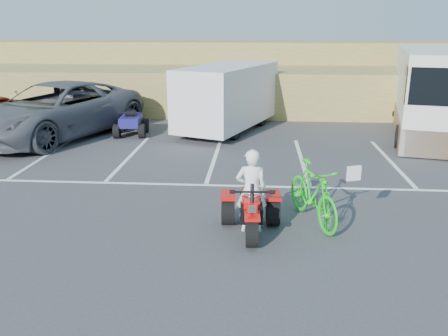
# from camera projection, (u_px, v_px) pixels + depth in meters

# --- Properties ---
(ground) EXTENTS (100.00, 100.00, 0.00)m
(ground) POSITION_uv_depth(u_px,v_px,m) (194.00, 222.00, 10.08)
(ground) COLOR #3A3A3D
(ground) RESTS_ON ground
(parking_stripes) EXTENTS (28.00, 5.16, 0.01)m
(parking_stripes) POSITION_uv_depth(u_px,v_px,m) (241.00, 167.00, 13.89)
(parking_stripes) COLOR white
(parking_stripes) RESTS_ON ground
(grass_embankment) EXTENTS (40.00, 8.50, 3.10)m
(grass_embankment) POSITION_uv_depth(u_px,v_px,m) (233.00, 76.00, 24.42)
(grass_embankment) COLOR olive
(grass_embankment) RESTS_ON ground
(red_trike_atv) EXTENTS (1.32, 1.71, 1.08)m
(red_trike_atv) POSITION_uv_depth(u_px,v_px,m) (251.00, 233.00, 9.53)
(red_trike_atv) COLOR red
(red_trike_atv) RESTS_ON ground
(rider) EXTENTS (0.64, 0.44, 1.71)m
(rider) POSITION_uv_depth(u_px,v_px,m) (251.00, 191.00, 9.42)
(rider) COLOR white
(rider) RESTS_ON ground
(green_dirt_bike) EXTENTS (1.31, 2.24, 1.30)m
(green_dirt_bike) POSITION_uv_depth(u_px,v_px,m) (313.00, 193.00, 9.88)
(green_dirt_bike) COLOR #14BF19
(green_dirt_bike) RESTS_ON ground
(grey_pickup) EXTENTS (5.73, 7.85, 1.98)m
(grey_pickup) POSITION_uv_depth(u_px,v_px,m) (55.00, 110.00, 17.34)
(grey_pickup) COLOR #4C4D54
(grey_pickup) RESTS_ON ground
(cargo_trailer) EXTENTS (3.94, 5.80, 2.51)m
(cargo_trailer) POSITION_uv_depth(u_px,v_px,m) (228.00, 96.00, 18.33)
(cargo_trailer) COLOR silver
(cargo_trailer) RESTS_ON ground
(rv_motorhome) EXTENTS (4.14, 8.91, 3.11)m
(rv_motorhome) POSITION_uv_depth(u_px,v_px,m) (428.00, 97.00, 18.13)
(rv_motorhome) COLOR silver
(rv_motorhome) RESTS_ON ground
(quad_atv_blue) EXTENTS (1.29, 1.63, 0.99)m
(quad_atv_blue) POSITION_uv_depth(u_px,v_px,m) (132.00, 135.00, 17.89)
(quad_atv_blue) COLOR navy
(quad_atv_blue) RESTS_ON ground
(quad_atv_green) EXTENTS (1.31, 1.57, 0.90)m
(quad_atv_green) POSITION_uv_depth(u_px,v_px,m) (197.00, 134.00, 18.10)
(quad_atv_green) COLOR #1A5C15
(quad_atv_green) RESTS_ON ground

